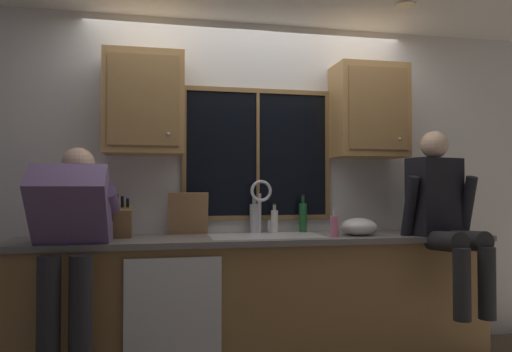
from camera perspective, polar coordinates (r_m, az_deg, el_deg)
The scene contains 24 objects.
back_wall at distance 3.75m, azimuth -0.84°, elevation -1.24°, with size 5.70×0.12×2.55m, color silver.
ceiling_downlight_right at distance 3.69m, azimuth 17.44°, elevation 18.93°, with size 0.14×0.14×0.01m, color #FFEAB2.
window_glass at distance 3.71m, azimuth 0.19°, elevation 2.63°, with size 1.10×0.02×0.95m, color black.
window_frame_top at distance 3.76m, azimuth 0.22°, elevation 10.15°, with size 1.17×0.02×0.04m, color olive.
window_frame_bottom at distance 3.69m, azimuth 0.22°, elevation -5.00°, with size 1.17×0.02×0.04m, color olive.
window_frame_left at distance 3.62m, azimuth -8.61°, elevation 2.74°, with size 0.04×0.02×0.95m, color olive.
window_frame_right at distance 3.85m, azimuth 8.52°, elevation 2.50°, with size 0.04×0.02×0.95m, color olive.
window_mullion_center at distance 3.69m, azimuth 0.23°, elevation 2.65°, with size 0.02×0.02×0.95m, color olive.
lower_cabinet_run at distance 3.51m, azimuth 0.26°, elevation -14.99°, with size 3.30×0.58×0.88m, color #A07744.
countertop at distance 3.41m, azimuth 0.33°, elevation -7.54°, with size 3.36×0.62×0.04m, color slate.
dishwasher_front at distance 3.13m, azimuth -9.85°, elevation -16.34°, with size 0.60×0.02×0.74m, color white.
upper_cabinet_left at distance 3.51m, azimuth -13.22°, elevation 8.41°, with size 0.55×0.36×0.72m.
upper_cabinet_right at distance 3.86m, azimuth 13.34°, elevation 7.51°, with size 0.55×0.36×0.72m.
sink at distance 3.44m, azimuth 1.19°, elevation -8.79°, with size 0.80×0.46×0.21m.
faucet at distance 3.59m, azimuth 0.67°, elevation -2.85°, with size 0.18×0.09×0.40m.
person_standing at distance 3.09m, azimuth -21.30°, elevation -7.16°, with size 0.53×0.70×1.53m.
person_sitting_on_counter at distance 3.65m, azimuth 21.45°, elevation -3.83°, with size 0.54×0.65×1.26m.
knife_block at distance 3.40m, azimuth -15.64°, elevation -5.33°, with size 0.12×0.18×0.32m.
cutting_board at distance 3.56m, azimuth -8.13°, elevation -4.46°, with size 0.29×0.02×0.31m, color #997047.
mixing_bowl at distance 3.55m, azimuth 12.18°, elevation -5.98°, with size 0.26×0.26×0.13m, color silver.
soap_dispenser at distance 3.41m, azimuth 9.36°, elevation -5.89°, with size 0.06×0.07×0.20m.
bottle_green_glass at distance 3.64m, azimuth 2.21°, elevation -5.36°, with size 0.06×0.06×0.23m.
bottle_tall_clear at distance 3.64m, azimuth -0.22°, elevation -4.97°, with size 0.07×0.07×0.28m.
bottle_amber_small at distance 3.72m, azimuth 5.65°, elevation -4.86°, with size 0.06×0.06×0.29m.
Camera 1 is at (-0.70, -3.63, 1.27)m, focal length 33.46 mm.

